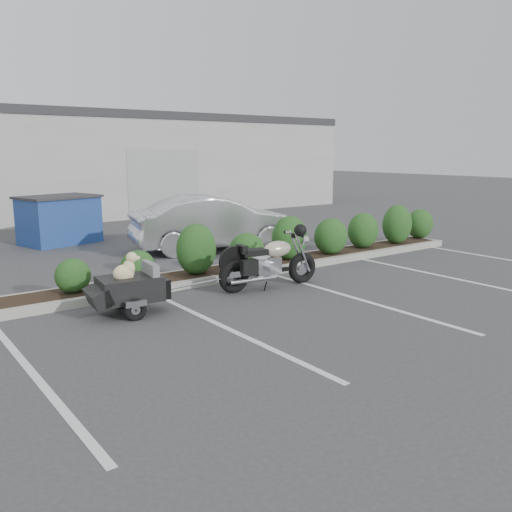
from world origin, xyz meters
TOP-DOWN VIEW (x-y plane):
  - ground at (0.00, 0.00)m, footprint 90.00×90.00m
  - planter_kerb at (1.00, 2.20)m, footprint 12.00×1.00m
  - building at (0.00, 17.00)m, footprint 26.00×10.00m
  - motorcycle at (0.45, 0.90)m, footprint 2.11×0.76m
  - pet_trailer at (-2.32, 0.92)m, footprint 1.69×0.96m
  - sedan at (1.79, 4.88)m, footprint 4.51×2.46m
  - dumpster at (-1.15, 8.28)m, footprint 2.30×1.84m

SIDE VIEW (x-z plane):
  - ground at x=0.00m, z-range 0.00..0.00m
  - planter_kerb at x=1.00m, z-range 0.00..0.15m
  - pet_trailer at x=-2.32m, z-range -0.08..0.92m
  - motorcycle at x=0.45m, z-range -0.12..1.09m
  - dumpster at x=-1.15m, z-range 0.01..1.33m
  - sedan at x=1.79m, z-range 0.00..1.41m
  - building at x=0.00m, z-range 0.00..4.00m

